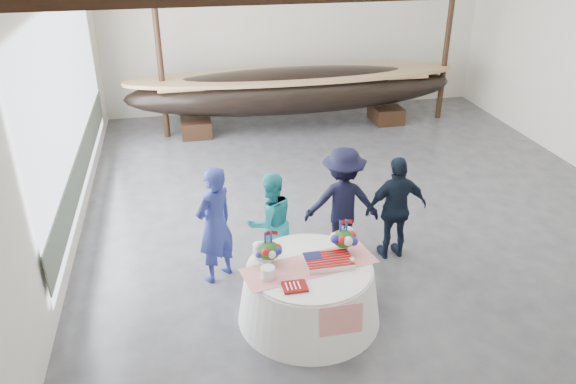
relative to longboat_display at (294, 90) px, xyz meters
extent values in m
cube|color=#3D3D42|center=(0.38, -4.44, -0.97)|extent=(10.00, 12.00, 0.01)
cube|color=silver|center=(0.38, 1.56, 1.28)|extent=(10.00, 0.02, 4.50)
cube|color=silver|center=(-4.62, -4.44, 1.28)|extent=(0.02, 12.00, 4.50)
cylinder|color=black|center=(-3.12, 0.00, 1.28)|extent=(0.14, 0.14, 4.50)
cylinder|color=black|center=(3.88, 0.00, 1.28)|extent=(0.14, 0.14, 4.50)
cube|color=silver|center=(-4.57, -3.44, 1.03)|extent=(0.02, 7.00, 3.20)
cube|color=#596654|center=(-4.56, -3.44, -0.07)|extent=(0.02, 7.00, 0.60)
cube|color=black|center=(-2.43, 0.00, -0.77)|extent=(0.71, 0.91, 0.40)
cube|color=black|center=(2.43, 0.00, -0.77)|extent=(0.71, 0.91, 0.40)
ellipsoid|color=black|center=(0.00, 0.00, -0.01)|extent=(8.08, 1.62, 1.11)
cube|color=#9E7A4C|center=(0.00, 0.00, 0.30)|extent=(6.47, 1.06, 0.06)
cone|color=white|center=(-1.33, -7.20, -0.58)|extent=(1.89, 1.89, 0.78)
cylinder|color=white|center=(-1.33, -7.20, -0.18)|extent=(1.61, 1.61, 0.04)
cube|color=red|center=(-1.33, -7.20, -0.15)|extent=(1.82, 0.87, 0.01)
cube|color=white|center=(-1.08, -7.20, -0.12)|extent=(0.60, 0.40, 0.07)
cylinder|color=white|center=(-1.90, -7.35, -0.08)|extent=(0.18, 0.18, 0.15)
cylinder|color=white|center=(-1.93, -6.88, -0.05)|extent=(0.18, 0.18, 0.20)
cube|color=maroon|center=(-1.61, -7.62, -0.14)|extent=(0.30, 0.24, 0.03)
cone|color=silver|center=(-0.81, -7.32, -0.10)|extent=(0.09, 0.09, 0.12)
imported|color=navy|center=(-2.44, -6.05, -0.07)|extent=(0.78, 0.74, 1.79)
imported|color=teal|center=(-1.62, -5.93, -0.19)|extent=(0.89, 0.78, 1.56)
imported|color=black|center=(-0.47, -5.76, -0.07)|extent=(1.24, 0.83, 1.79)
imported|color=black|center=(0.31, -6.00, -0.13)|extent=(1.00, 0.45, 1.67)
camera|label=1|loc=(-2.80, -13.03, 3.94)|focal=35.00mm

